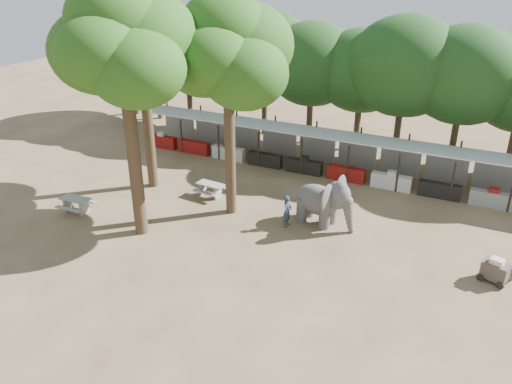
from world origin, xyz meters
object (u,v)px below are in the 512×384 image
at_px(handler, 287,211).
at_px(picnic_table_near, 76,203).
at_px(yard_tree_center, 122,45).
at_px(picnic_table_far, 210,188).
at_px(yard_tree_left, 141,48).
at_px(cart_front, 495,270).
at_px(yard_tree_back, 227,52).
at_px(elephant, 324,201).

bearing_deg(handler, picnic_table_near, 103.56).
relative_size(yard_tree_center, picnic_table_far, 6.98).
bearing_deg(yard_tree_left, picnic_table_near, -106.24).
relative_size(picnic_table_near, picnic_table_far, 1.01).
height_order(yard_tree_left, yard_tree_center, yard_tree_center).
bearing_deg(picnic_table_far, cart_front, -2.55).
height_order(yard_tree_center, cart_front, yard_tree_center).
relative_size(yard_tree_left, picnic_table_near, 6.33).
bearing_deg(handler, cart_front, -98.41).
distance_m(yard_tree_center, picnic_table_far, 10.09).
distance_m(handler, picnic_table_far, 5.61).
distance_m(handler, picnic_table_near, 11.56).
height_order(yard_tree_center, yard_tree_back, yard_tree_center).
relative_size(picnic_table_far, cart_front, 1.28).
relative_size(yard_tree_center, yard_tree_back, 1.06).
xyz_separation_m(yard_tree_back, elephant, (5.12, 0.68, -7.22)).
relative_size(yard_tree_back, handler, 6.55).
xyz_separation_m(handler, cart_front, (9.89, -0.66, -0.31)).
height_order(yard_tree_center, handler, yard_tree_center).
xyz_separation_m(elephant, cart_front, (8.30, -1.73, -0.76)).
relative_size(picnic_table_near, cart_front, 1.29).
height_order(picnic_table_near, picnic_table_far, picnic_table_near).
bearing_deg(handler, yard_tree_center, 114.38).
xyz_separation_m(picnic_table_far, cart_front, (15.32, -2.06, 0.04)).
bearing_deg(yard_tree_left, yard_tree_back, -9.46).
xyz_separation_m(yard_tree_center, picnic_table_far, (1.10, 5.01, -8.68)).
bearing_deg(yard_tree_back, yard_tree_left, 170.54).
distance_m(yard_tree_center, cart_front, 18.79).
bearing_deg(yard_tree_center, picnic_table_near, 179.79).
xyz_separation_m(yard_tree_back, picnic_table_near, (-7.45, -3.98, -8.00)).
relative_size(elephant, handler, 2.04).
distance_m(yard_tree_center, elephant, 12.25).
bearing_deg(yard_tree_center, elephant, 29.98).
bearing_deg(elephant, cart_front, -2.01).
height_order(elephant, picnic_table_near, elephant).
xyz_separation_m(yard_tree_left, cart_front, (19.42, -2.05, -7.64)).
bearing_deg(yard_tree_back, handler, -6.27).
xyz_separation_m(yard_tree_back, handler, (3.53, -0.39, -7.67)).
height_order(yard_tree_left, elephant, yard_tree_left).
distance_m(yard_tree_center, picnic_table_near, 9.74).
distance_m(yard_tree_left, picnic_table_near, 9.25).
relative_size(yard_tree_back, elephant, 3.21).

